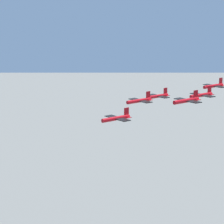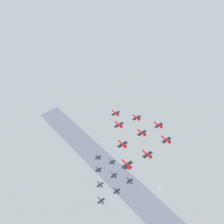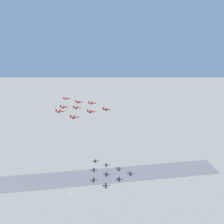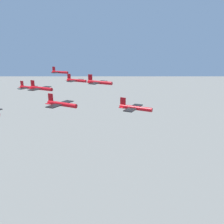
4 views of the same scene
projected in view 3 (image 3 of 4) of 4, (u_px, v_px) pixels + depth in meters
The scene contains 11 objects.
ground_plane at pixel (70, 193), 228.72m from camera, with size 3000.00×3000.00×0.00m, color #60605B.
runway_strip at pixel (107, 175), 259.61m from camera, with size 340.59×64.58×0.20m.
jet_0 at pixel (106, 109), 220.90m from camera, with size 10.14×9.73×3.39m.
jet_1 at pixel (92, 103), 228.44m from camera, with size 10.14×9.73×3.39m.
jet_2 at pixel (91, 112), 209.44m from camera, with size 10.14×9.73×3.39m.
jet_3 at pixel (79, 102), 238.44m from camera, with size 10.14×9.73×3.39m.
jet_4 at pixel (77, 108), 218.27m from camera, with size 10.14×9.73×3.39m.
jet_5 at pixel (74, 117), 199.34m from camera, with size 10.14×9.73×3.39m.
jet_6 at pixel (67, 99), 247.10m from camera, with size 10.14×9.73×3.39m.
jet_7 at pixel (64, 107), 228.64m from camera, with size 10.14×9.73×3.39m.
jet_8 at pixel (60, 111), 207.42m from camera, with size 10.14×9.73×3.39m.
Camera 3 is at (16.91, -181.26, 183.44)m, focal length 28.00 mm.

